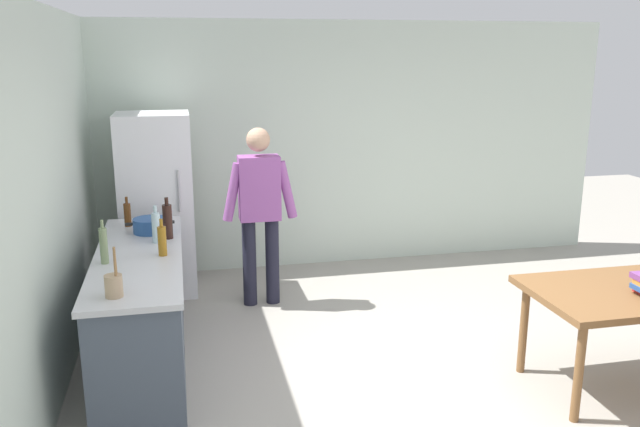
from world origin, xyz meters
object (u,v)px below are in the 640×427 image
(dining_table, at_px, (630,299))
(bottle_wine_dark, at_px, (168,221))
(utensil_jar, at_px, (114,285))
(person, at_px, (260,205))
(bottle_vinegar_tall, at_px, (104,245))
(cooking_pot, at_px, (150,225))
(bottle_beer_brown, at_px, (127,214))
(bottle_oil_amber, at_px, (162,240))
(bottle_water_clear, at_px, (156,227))
(refrigerator, at_px, (157,205))

(dining_table, relative_size, bottle_wine_dark, 4.12)
(dining_table, height_order, utensil_jar, utensil_jar)
(person, xyz_separation_m, bottle_vinegar_tall, (-1.27, -1.24, 0.06))
(utensil_jar, height_order, bottle_wine_dark, bottle_wine_dark)
(cooking_pot, bearing_deg, person, 25.38)
(cooking_pot, distance_m, bottle_vinegar_tall, 0.83)
(dining_table, relative_size, utensil_jar, 4.37)
(cooking_pot, bearing_deg, bottle_beer_brown, 128.51)
(bottle_oil_amber, distance_m, bottle_beer_brown, 0.97)
(person, bearing_deg, cooking_pot, -154.62)
(dining_table, distance_m, bottle_water_clear, 3.56)
(person, height_order, utensil_jar, person)
(dining_table, bearing_deg, person, 137.59)
(dining_table, bearing_deg, cooking_pot, 153.18)
(bottle_water_clear, bearing_deg, bottle_beer_brown, 114.49)
(bottle_beer_brown, bearing_deg, bottle_vinegar_tall, -95.30)
(bottle_beer_brown, height_order, bottle_water_clear, bottle_water_clear)
(bottle_oil_amber, distance_m, bottle_wine_dark, 0.46)
(dining_table, xyz_separation_m, cooking_pot, (-3.33, 1.68, 0.29))
(refrigerator, bearing_deg, bottle_wine_dark, -84.44)
(bottle_wine_dark, relative_size, bottle_water_clear, 1.13)
(bottle_water_clear, bearing_deg, cooking_pot, 100.83)
(refrigerator, height_order, utensil_jar, refrigerator)
(dining_table, xyz_separation_m, bottle_wine_dark, (-3.18, 1.46, 0.37))
(cooking_pot, distance_m, bottle_beer_brown, 0.32)
(bottle_water_clear, bearing_deg, bottle_vinegar_tall, -127.56)
(bottle_vinegar_tall, height_order, bottle_wine_dark, bottle_wine_dark)
(utensil_jar, relative_size, bottle_beer_brown, 1.23)
(bottle_wine_dark, bearing_deg, bottle_vinegar_tall, -128.32)
(bottle_beer_brown, bearing_deg, dining_table, -28.69)
(refrigerator, height_order, cooking_pot, refrigerator)
(refrigerator, relative_size, dining_table, 1.29)
(bottle_vinegar_tall, bearing_deg, utensil_jar, -79.94)
(cooking_pot, height_order, bottle_vinegar_tall, bottle_vinegar_tall)
(bottle_vinegar_tall, height_order, bottle_water_clear, bottle_vinegar_tall)
(person, bearing_deg, bottle_vinegar_tall, -135.72)
(cooking_pot, xyz_separation_m, bottle_wine_dark, (0.15, -0.22, 0.09))
(bottle_beer_brown, distance_m, bottle_water_clear, 0.62)
(person, bearing_deg, dining_table, -42.41)
(person, relative_size, bottle_beer_brown, 6.54)
(person, bearing_deg, refrigerator, 149.77)
(refrigerator, xyz_separation_m, bottle_beer_brown, (-0.22, -0.77, 0.11))
(bottle_vinegar_tall, distance_m, bottle_wine_dark, 0.71)
(utensil_jar, xyz_separation_m, bottle_wine_dark, (0.32, 1.24, 0.07))
(bottle_beer_brown, xyz_separation_m, bottle_water_clear, (0.26, -0.56, 0.02))
(bottle_wine_dark, bearing_deg, dining_table, -24.73)
(utensil_jar, height_order, bottle_water_clear, utensil_jar)
(bottle_oil_amber, height_order, bottle_water_clear, bottle_water_clear)
(dining_table, relative_size, cooking_pot, 3.50)
(refrigerator, distance_m, cooking_pot, 1.02)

